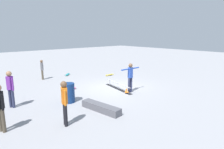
{
  "coord_description": "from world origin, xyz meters",
  "views": [
    {
      "loc": [
        -8.64,
        7.98,
        3.43
      ],
      "look_at": [
        -0.29,
        0.51,
        1.0
      ],
      "focal_mm": 30.76,
      "sensor_mm": 36.0,
      "label": 1
    }
  ],
  "objects_px": {
    "bystander_black_shirt": "(0,106)",
    "bystander_grey_shirt": "(42,69)",
    "loose_skateboard_pink": "(70,87)",
    "skater_main": "(130,76)",
    "bystander_orange_shirt": "(65,101)",
    "loose_skateboard_yellow": "(110,75)",
    "skate_ledge": "(101,108)",
    "skateboard_main": "(127,91)",
    "trash_bin": "(69,93)",
    "bystander_purple_shirt": "(10,87)",
    "loose_skateboard_teal": "(68,74)",
    "grind_rail": "(118,86)"
  },
  "relations": [
    {
      "from": "bystander_black_shirt",
      "to": "bystander_grey_shirt",
      "type": "relative_size",
      "value": 1.17
    },
    {
      "from": "loose_skateboard_pink",
      "to": "skater_main",
      "type": "bearing_deg",
      "value": -167.04
    },
    {
      "from": "bystander_orange_shirt",
      "to": "loose_skateboard_yellow",
      "type": "distance_m",
      "value": 8.88
    },
    {
      "from": "bystander_black_shirt",
      "to": "bystander_orange_shirt",
      "type": "distance_m",
      "value": 2.17
    },
    {
      "from": "skate_ledge",
      "to": "bystander_orange_shirt",
      "type": "bearing_deg",
      "value": 95.63
    },
    {
      "from": "skateboard_main",
      "to": "trash_bin",
      "type": "distance_m",
      "value": 3.54
    },
    {
      "from": "bystander_orange_shirt",
      "to": "loose_skateboard_yellow",
      "type": "height_order",
      "value": "bystander_orange_shirt"
    },
    {
      "from": "bystander_purple_shirt",
      "to": "bystander_grey_shirt",
      "type": "bearing_deg",
      "value": -65.33
    },
    {
      "from": "loose_skateboard_teal",
      "to": "loose_skateboard_yellow",
      "type": "distance_m",
      "value": 3.49
    },
    {
      "from": "bystander_black_shirt",
      "to": "skater_main",
      "type": "bearing_deg",
      "value": -107.9
    },
    {
      "from": "grind_rail",
      "to": "trash_bin",
      "type": "distance_m",
      "value": 3.47
    },
    {
      "from": "grind_rail",
      "to": "skate_ledge",
      "type": "relative_size",
      "value": 1.3
    },
    {
      "from": "grind_rail",
      "to": "bystander_orange_shirt",
      "type": "distance_m",
      "value": 5.33
    },
    {
      "from": "skate_ledge",
      "to": "bystander_black_shirt",
      "type": "relative_size",
      "value": 1.2
    },
    {
      "from": "loose_skateboard_pink",
      "to": "bystander_purple_shirt",
      "type": "bearing_deg",
      "value": 81.39
    },
    {
      "from": "trash_bin",
      "to": "grind_rail",
      "type": "bearing_deg",
      "value": -89.23
    },
    {
      "from": "bystander_black_shirt",
      "to": "loose_skateboard_yellow",
      "type": "bearing_deg",
      "value": -82.99
    },
    {
      "from": "skate_ledge",
      "to": "bystander_black_shirt",
      "type": "distance_m",
      "value": 3.93
    },
    {
      "from": "bystander_purple_shirt",
      "to": "loose_skateboard_yellow",
      "type": "distance_m",
      "value": 8.29
    },
    {
      "from": "bystander_orange_shirt",
      "to": "bystander_grey_shirt",
      "type": "relative_size",
      "value": 1.17
    },
    {
      "from": "bystander_purple_shirt",
      "to": "loose_skateboard_pink",
      "type": "relative_size",
      "value": 2.14
    },
    {
      "from": "bystander_orange_shirt",
      "to": "loose_skateboard_teal",
      "type": "xyz_separation_m",
      "value": [
        7.86,
        -4.43,
        -0.9
      ]
    },
    {
      "from": "skater_main",
      "to": "skateboard_main",
      "type": "distance_m",
      "value": 0.94
    },
    {
      "from": "bystander_grey_shirt",
      "to": "loose_skateboard_teal",
      "type": "xyz_separation_m",
      "value": [
        0.08,
        -2.13,
        -0.76
      ]
    },
    {
      "from": "bystander_orange_shirt",
      "to": "loose_skateboard_pink",
      "type": "bearing_deg",
      "value": 166.62
    },
    {
      "from": "skateboard_main",
      "to": "bystander_purple_shirt",
      "type": "xyz_separation_m",
      "value": [
        1.93,
        5.78,
        0.91
      ]
    },
    {
      "from": "skater_main",
      "to": "skateboard_main",
      "type": "relative_size",
      "value": 2.28
    },
    {
      "from": "grind_rail",
      "to": "bystander_black_shirt",
      "type": "relative_size",
      "value": 1.57
    },
    {
      "from": "bystander_black_shirt",
      "to": "bystander_purple_shirt",
      "type": "distance_m",
      "value": 2.41
    },
    {
      "from": "skater_main",
      "to": "loose_skateboard_teal",
      "type": "height_order",
      "value": "skater_main"
    },
    {
      "from": "skate_ledge",
      "to": "skater_main",
      "type": "bearing_deg",
      "value": -71.07
    },
    {
      "from": "loose_skateboard_yellow",
      "to": "trash_bin",
      "type": "height_order",
      "value": "trash_bin"
    },
    {
      "from": "loose_skateboard_yellow",
      "to": "trash_bin",
      "type": "distance_m",
      "value": 6.53
    },
    {
      "from": "skater_main",
      "to": "trash_bin",
      "type": "distance_m",
      "value": 3.68
    },
    {
      "from": "skate_ledge",
      "to": "loose_skateboard_teal",
      "type": "relative_size",
      "value": 2.94
    },
    {
      "from": "skateboard_main",
      "to": "loose_skateboard_yellow",
      "type": "relative_size",
      "value": 0.94
    },
    {
      "from": "skater_main",
      "to": "loose_skateboard_pink",
      "type": "relative_size",
      "value": 2.12
    },
    {
      "from": "skater_main",
      "to": "skateboard_main",
      "type": "height_order",
      "value": "skater_main"
    },
    {
      "from": "grind_rail",
      "to": "skate_ledge",
      "type": "bearing_deg",
      "value": 134.24
    },
    {
      "from": "bystander_black_shirt",
      "to": "loose_skateboard_yellow",
      "type": "relative_size",
      "value": 2.15
    },
    {
      "from": "bystander_purple_shirt",
      "to": "loose_skateboard_yellow",
      "type": "relative_size",
      "value": 2.17
    },
    {
      "from": "skater_main",
      "to": "bystander_black_shirt",
      "type": "bearing_deg",
      "value": -176.21
    },
    {
      "from": "skate_ledge",
      "to": "bystander_grey_shirt",
      "type": "bearing_deg",
      "value": -3.51
    },
    {
      "from": "skater_main",
      "to": "bystander_purple_shirt",
      "type": "xyz_separation_m",
      "value": [
        2.06,
        5.88,
        -0.02
      ]
    },
    {
      "from": "grind_rail",
      "to": "loose_skateboard_teal",
      "type": "relative_size",
      "value": 3.83
    },
    {
      "from": "skateboard_main",
      "to": "trash_bin",
      "type": "xyz_separation_m",
      "value": [
        0.77,
        3.43,
        0.42
      ]
    },
    {
      "from": "grind_rail",
      "to": "trash_bin",
      "type": "height_order",
      "value": "trash_bin"
    },
    {
      "from": "skater_main",
      "to": "bystander_grey_shirt",
      "type": "bearing_deg",
      "value": 113.72
    },
    {
      "from": "trash_bin",
      "to": "skater_main",
      "type": "bearing_deg",
      "value": -104.33
    },
    {
      "from": "bystander_purple_shirt",
      "to": "loose_skateboard_pink",
      "type": "xyz_separation_m",
      "value": [
        0.97,
        -3.62,
        -0.91
      ]
    }
  ]
}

